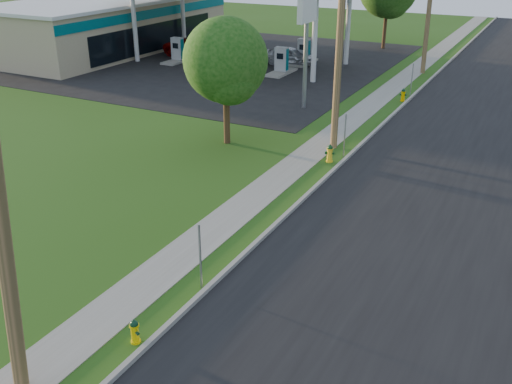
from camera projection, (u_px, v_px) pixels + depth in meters
ground_plane at (92, 377)px, 12.90m from camera, size 140.00×140.00×0.00m
road at (403, 234)px, 19.06m from camera, size 8.00×120.00×0.02m
curb at (294, 208)px, 20.73m from camera, size 0.15×120.00×0.15m
sidewalk at (251, 200)px, 21.49m from camera, size 1.50×120.00×0.03m
forecourt at (219, 60)px, 45.50m from camera, size 26.00×28.00×0.02m
utility_pole_mid at (340, 40)px, 24.84m from camera, size 1.40×0.32×9.80m
utility_pole_far at (430, 4)px, 39.42m from camera, size 1.40×0.32×9.50m
sign_post_near at (200, 257)px, 15.77m from camera, size 0.05×0.04×2.00m
sign_post_mid at (345, 136)px, 25.29m from camera, size 0.05×0.04×2.00m
sign_post_far at (412, 80)px, 35.14m from camera, size 0.05×0.04×2.00m
fuel_pump_nw at (178, 53)px, 44.65m from camera, size 1.20×3.20×1.90m
fuel_pump_ne at (281, 64)px, 40.84m from camera, size 1.20×3.20×1.90m
fuel_pump_sw at (205, 45)px, 47.88m from camera, size 1.20×3.20×1.90m
fuel_pump_se at (304, 54)px, 44.07m from camera, size 1.20×3.20×1.90m
convenience_store at (109, 24)px, 49.29m from camera, size 10.40×22.40×4.25m
price_pylon at (307, 10)px, 30.73m from camera, size 0.34×2.04×6.85m
tree_verge at (227, 64)px, 25.80m from camera, size 3.90×3.90×5.91m
hydrant_near at (135, 331)px, 13.86m from camera, size 0.34×0.31×0.67m
hydrant_mid at (330, 153)px, 24.98m from camera, size 0.42×0.38×0.81m
hydrant_far at (403, 95)px, 34.20m from camera, size 0.40×0.36×0.77m
car_red at (196, 47)px, 46.97m from camera, size 5.46×3.13×1.43m
car_silver at (289, 55)px, 43.81m from camera, size 4.19×2.01×1.38m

